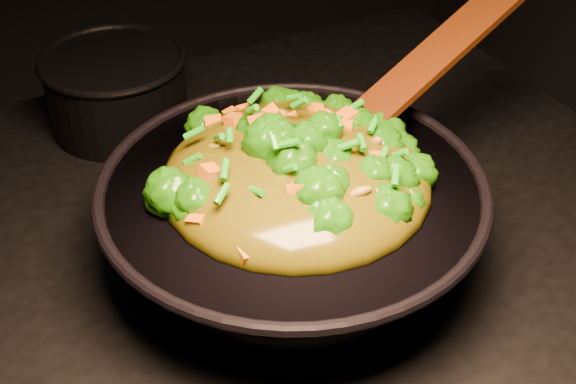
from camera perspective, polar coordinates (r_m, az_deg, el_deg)
wok at (r=0.88m, az=0.31°, el=-2.50°), size 0.53×0.53×0.11m
stir_fry at (r=0.82m, az=0.61°, el=3.35°), size 0.36×0.36×0.10m
spatula at (r=0.93m, az=8.76°, el=8.05°), size 0.32×0.11×0.13m
back_pot at (r=1.14m, az=-12.08°, el=7.06°), size 0.21×0.21×0.11m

